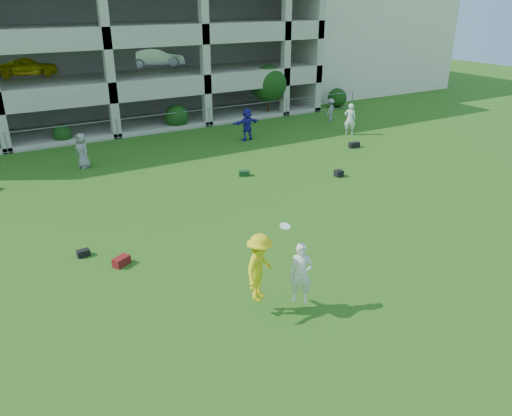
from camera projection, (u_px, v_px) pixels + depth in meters
ground at (303, 288)px, 14.63m from camera, size 100.00×100.00×0.00m
stucco_building at (334, 29)px, 45.55m from camera, size 16.00×14.00×10.00m
bystander_c at (82, 151)px, 24.46m from camera, size 0.81×0.99×1.73m
bystander_d at (247, 124)px, 29.13m from camera, size 1.79×0.69×1.89m
bystander_e at (350, 119)px, 30.26m from camera, size 0.82×0.81×1.91m
bystander_f at (330, 110)px, 33.59m from camera, size 1.14×0.97×1.52m
bag_red_a at (121, 261)px, 15.80m from camera, size 0.63×0.52×0.28m
bag_black_b at (83, 253)px, 16.35m from camera, size 0.42×0.28×0.22m
crate_d at (339, 173)px, 23.53m from camera, size 0.38×0.38×0.30m
bag_black_e at (354, 145)px, 27.97m from camera, size 0.63×0.36×0.30m
bag_green_g at (244, 173)px, 23.62m from camera, size 0.57×0.45×0.25m
frisbee_contest at (269, 269)px, 12.98m from camera, size 2.09×1.42×2.25m
parking_garage at (73, 25)px, 34.23m from camera, size 30.00×14.00×12.00m
fence at (117, 129)px, 29.46m from camera, size 36.06×0.06×1.20m
shrub_row at (184, 104)px, 31.79m from camera, size 34.38×2.52×3.50m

